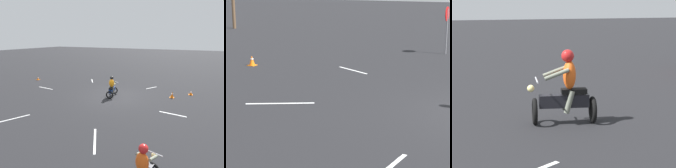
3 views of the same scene
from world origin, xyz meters
The scene contains 11 objects.
ground_plane centered at (0.00, 0.00, 0.00)m, with size 120.00×120.00×0.00m, color black.
motorcycle_rider_foreground centered at (0.16, 0.11, 0.73)m, with size 0.86×1.55×1.66m.
traffic_cone_near_left centered at (-5.49, -3.01, 0.15)m, with size 0.32×0.32×0.32m.
traffic_cone_mid_left centered at (9.96, -1.34, 0.15)m, with size 0.32×0.32×0.31m.
traffic_cone_far_right centered at (-4.20, -1.61, 0.23)m, with size 0.32×0.32×0.47m.
lane_stripe_e centered at (6.69, 0.70, 0.00)m, with size 0.10×1.83×0.01m, color silver.
lane_stripe_ne centered at (3.53, 6.19, 0.00)m, with size 0.10×1.77×0.01m, color silver.
lane_stripe_nw centered at (-1.84, 6.00, 0.00)m, with size 0.10×2.02×0.01m, color silver.
lane_stripe_w centered at (-4.65, 1.53, 0.00)m, with size 0.10×1.61×0.01m, color silver.
lane_stripe_sw centered at (-2.11, -3.66, 0.00)m, with size 0.10×1.31×0.01m, color silver.
lane_stripe_se centered at (4.31, -3.55, 0.00)m, with size 0.10×1.41×0.01m, color silver.
Camera 1 is at (-5.60, 11.98, 4.52)m, focal length 28.00 mm.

